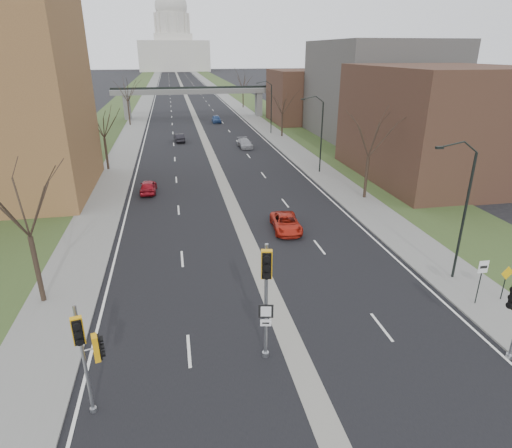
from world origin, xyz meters
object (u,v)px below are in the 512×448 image
object	(u,v)px
car_left_far	(179,138)
car_right_near	(286,223)
signal_pole_left	(87,346)
car_left_near	(148,186)
warning_sign	(506,278)
signal_pole_median	(266,284)
car_right_mid	(245,143)
car_right_far	(216,119)
speed_limit_sign	(481,274)

from	to	relation	value
car_left_far	car_right_near	bearing A→B (deg)	94.63
signal_pole_left	car_left_near	bearing A→B (deg)	75.55
warning_sign	car_left_near	world-z (taller)	warning_sign
signal_pole_median	car_right_mid	xyz separation A→B (m)	(6.95, 46.96, -3.44)
car_left_near	car_left_far	distance (m)	26.40
signal_pole_left	car_right_mid	distance (m)	50.83
signal_pole_median	car_right_far	xyz separation A→B (m)	(5.31, 71.70, -3.36)
speed_limit_sign	car_left_far	size ratio (longest dim) A/B	0.69
speed_limit_sign	car_left_near	distance (m)	31.32
signal_pole_median	car_right_far	bearing A→B (deg)	97.23
car_left_near	car_right_far	bearing A→B (deg)	-102.89
car_left_near	car_right_mid	distance (m)	23.81
speed_limit_sign	car_right_far	bearing A→B (deg)	98.37
car_right_mid	car_left_far	bearing A→B (deg)	143.38
car_left_near	car_left_far	size ratio (longest dim) A/B	1.00
speed_limit_sign	car_left_near	bearing A→B (deg)	129.75
warning_sign	car_left_far	distance (m)	53.63
car_left_far	warning_sign	bearing A→B (deg)	102.08
signal_pole_median	car_right_near	bearing A→B (deg)	83.36
car_left_near	car_left_far	world-z (taller)	car_left_near
speed_limit_sign	car_right_mid	size ratio (longest dim) A/B	0.61
car_right_near	car_left_near	bearing A→B (deg)	136.84
signal_pole_median	speed_limit_sign	bearing A→B (deg)	21.98
warning_sign	car_left_near	distance (m)	32.31
car_right_far	car_left_far	bearing A→B (deg)	-112.55
signal_pole_left	car_right_near	size ratio (longest dim) A/B	1.10
warning_sign	car_left_far	bearing A→B (deg)	102.91
speed_limit_sign	car_left_far	distance (m)	53.21
signal_pole_median	car_right_far	world-z (taller)	signal_pole_median
car_right_mid	car_left_near	bearing A→B (deg)	-126.67
car_right_far	speed_limit_sign	bearing A→B (deg)	-83.33
signal_pole_left	speed_limit_sign	distance (m)	20.38
signal_pole_median	car_left_near	bearing A→B (deg)	114.57
warning_sign	car_right_far	xyz separation A→B (m)	(-9.13, 69.25, -0.78)
car_right_far	car_left_near	bearing A→B (deg)	-104.08
speed_limit_sign	warning_sign	size ratio (longest dim) A/B	1.26
signal_pole_left	car_left_near	size ratio (longest dim) A/B	1.28
signal_pole_median	car_right_mid	bearing A→B (deg)	93.05
warning_sign	car_left_near	bearing A→B (deg)	124.47
speed_limit_sign	warning_sign	xyz separation A→B (m)	(1.73, 0.10, -0.47)
car_left_far	car_right_mid	xyz separation A→B (m)	(9.49, -6.37, -0.00)
signal_pole_median	warning_sign	xyz separation A→B (m)	(14.44, 2.46, -2.58)
car_right_far	signal_pole_left	bearing A→B (deg)	-99.08
car_left_far	speed_limit_sign	bearing A→B (deg)	100.28
car_left_near	car_right_far	world-z (taller)	car_right_far
signal_pole_median	car_right_mid	size ratio (longest dim) A/B	1.32
car_right_near	signal_pole_median	bearing A→B (deg)	-104.00
signal_pole_left	car_right_mid	xyz separation A→B (m)	(14.15, 48.75, -2.62)
car_right_far	car_right_near	bearing A→B (deg)	-89.82
signal_pole_left	car_right_far	world-z (taller)	signal_pole_left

